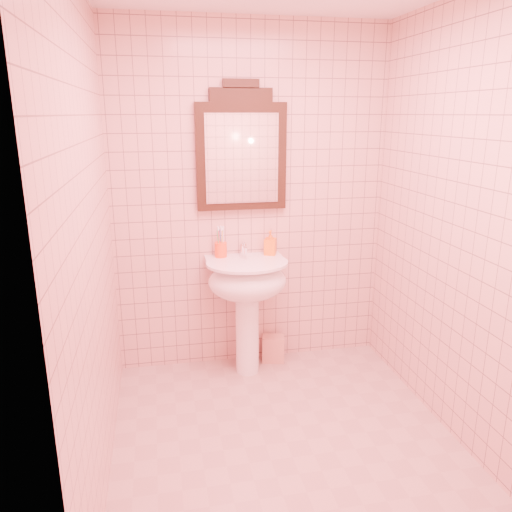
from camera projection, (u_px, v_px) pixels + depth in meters
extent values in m
plane|color=tan|center=(286.00, 442.00, 2.94)|extent=(2.20, 2.20, 0.00)
cube|color=#D29C92|center=(251.00, 201.00, 3.63)|extent=(2.00, 0.02, 2.50)
cylinder|color=white|center=(247.00, 328.00, 3.66)|extent=(0.17, 0.17, 0.70)
ellipsoid|color=white|center=(247.00, 281.00, 3.54)|extent=(0.56, 0.46, 0.28)
cube|color=white|center=(243.00, 259.00, 3.66)|extent=(0.56, 0.15, 0.05)
cylinder|color=white|center=(247.00, 263.00, 3.50)|extent=(0.58, 0.58, 0.02)
cylinder|color=white|center=(243.00, 250.00, 3.64)|extent=(0.04, 0.04, 0.09)
cylinder|color=white|center=(245.00, 247.00, 3.58)|extent=(0.02, 0.10, 0.02)
cylinder|color=white|center=(246.00, 251.00, 3.54)|extent=(0.02, 0.02, 0.04)
cube|color=white|center=(243.00, 242.00, 3.64)|extent=(0.02, 0.07, 0.01)
cube|color=black|center=(241.00, 157.00, 3.51)|extent=(0.64, 0.05, 0.74)
cube|color=black|center=(241.00, 95.00, 3.39)|extent=(0.43, 0.05, 0.09)
cube|color=black|center=(241.00, 84.00, 3.37)|extent=(0.25, 0.05, 0.06)
cube|color=white|center=(242.00, 159.00, 3.48)|extent=(0.52, 0.01, 0.62)
cylinder|color=#FF4015|center=(221.00, 250.00, 3.61)|extent=(0.09, 0.09, 0.11)
cylinder|color=silver|center=(223.00, 243.00, 3.60)|extent=(0.01, 0.01, 0.20)
cylinder|color=#338CD8|center=(221.00, 243.00, 3.61)|extent=(0.01, 0.01, 0.20)
cylinder|color=#E5334C|center=(218.00, 243.00, 3.60)|extent=(0.01, 0.01, 0.20)
cylinder|color=#3FBF59|center=(219.00, 244.00, 3.58)|extent=(0.01, 0.01, 0.20)
cylinder|color=#D8CC4C|center=(222.00, 244.00, 3.58)|extent=(0.01, 0.01, 0.20)
imported|color=orange|center=(270.00, 243.00, 3.66)|extent=(0.11, 0.11, 0.18)
cube|color=tan|center=(273.00, 349.00, 3.89)|extent=(0.19, 0.15, 0.21)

